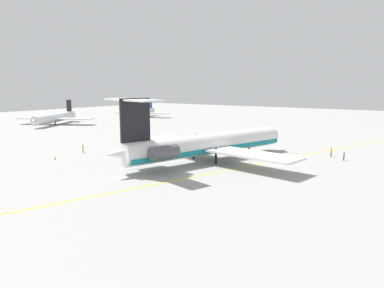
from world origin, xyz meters
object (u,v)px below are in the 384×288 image
Objects in this scene: airliner_mid_right at (54,118)px; ground_crew_near_nose at (195,136)px; ground_crew_starboard at (344,155)px; safety_cone_nose at (55,158)px; ground_crew_near_tail at (83,148)px; ground_crew_portside at (331,151)px; airliner_far_right at (142,113)px; main_jetliner at (205,144)px.

airliner_mid_right is 63.90m from ground_crew_near_nose.
ground_crew_starboard reaches higher than safety_cone_nose.
airliner_mid_right reaches higher than ground_crew_near_tail.
ground_crew_starboard reaches higher than ground_crew_near_nose.
ground_crew_near_nose is 35.41m from ground_crew_portside.
airliner_far_right reaches higher than ground_crew_starboard.
main_jetliner reaches higher than ground_crew_near_nose.
ground_crew_portside reaches higher than ground_crew_near_nose.
airliner_mid_right reaches higher than ground_crew_starboard.
safety_cone_nose is (-33.70, 43.24, -0.89)m from ground_crew_portside.
airliner_mid_right is 62.69m from ground_crew_near_tail.
ground_crew_near_nose is 37.50m from safety_cone_nose.
main_jetliner is at bearing -59.09° from safety_cone_nose.
ground_crew_portside reaches higher than safety_cone_nose.
ground_crew_near_nose is 0.97× the size of ground_crew_near_tail.
ground_crew_starboard is at bearing 42.59° from airliner_far_right.
airliner_mid_right reaches higher than airliner_far_right.
main_jetliner is 29.26m from safety_cone_nose.
main_jetliner is 24.24× the size of ground_crew_near_nose.
ground_crew_near_nose is 3.10× the size of safety_cone_nose.
safety_cone_nose is (-31.14, 46.24, -0.85)m from ground_crew_starboard.
airliner_mid_right is at bearing -61.89° from ground_crew_starboard.
safety_cone_nose is (-79.43, -50.49, -1.96)m from airliner_far_right.
ground_crew_near_tail is (-71.80, -49.29, -1.12)m from airliner_far_right.
ground_crew_near_nose is at bearing -12.24° from safety_cone_nose.
ground_crew_starboard is at bearing 178.29° from ground_crew_near_tail.
airliner_far_right is 87.10m from ground_crew_near_tail.
ground_crew_near_tail is 7.77m from safety_cone_nose.
airliner_mid_right is 1.10× the size of airliner_far_right.
ground_crew_near_nose is 38.69m from ground_crew_starboard.
ground_crew_portside reaches higher than ground_crew_starboard.
ground_crew_starboard is at bearing -56.05° from safety_cone_nose.
airliner_mid_right is at bearing 89.19° from main_jetliner.
ground_crew_portside is at bearing -64.11° from ground_crew_near_nose.
ground_crew_portside is 54.83m from safety_cone_nose.
main_jetliner is at bearing -111.23° from ground_crew_near_nose.
ground_crew_starboard reaches higher than ground_crew_near_tail.
airliner_far_right is at bearing 32.44° from safety_cone_nose.
airliner_far_right is (64.48, 75.46, -1.11)m from main_jetliner.
main_jetliner is 99.26m from airliner_far_right.
ground_crew_near_nose is at bearing -66.10° from ground_crew_starboard.
ground_crew_near_tail is at bearing 8.97° from safety_cone_nose.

